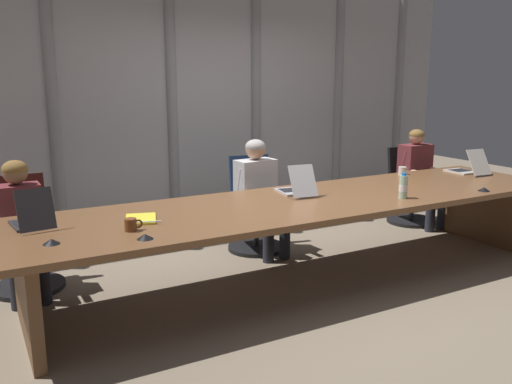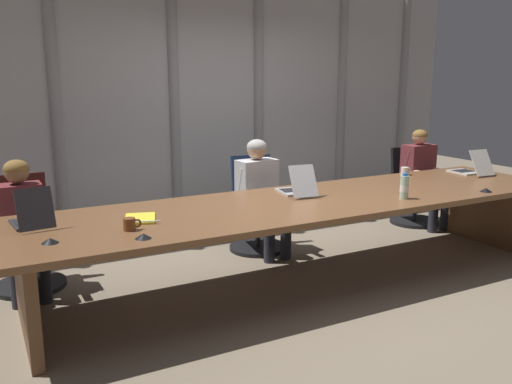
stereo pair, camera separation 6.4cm
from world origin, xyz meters
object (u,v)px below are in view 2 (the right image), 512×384
object	(u,v)px
laptop_left_end	(32,218)
water_bottle_primary	(404,187)
conference_mic_right_side	(486,190)
coffee_mug_far	(405,171)
conference_mic_left_side	(143,236)
coffee_mug_near	(130,224)
person_center	(423,173)
conference_mic_middle	(50,241)
office_chair_center	(413,195)
person_left_mid	(261,189)
office_chair_left_end	(26,246)
laptop_center	(470,169)
person_left_end	(22,219)
laptop_left_mid	(296,188)
office_chair_left_mid	(256,215)
spiral_notepad	(140,219)

from	to	relation	value
laptop_left_end	water_bottle_primary	bearing A→B (deg)	-107.60
water_bottle_primary	conference_mic_right_side	xyz separation A→B (m)	(0.88, -0.14, -0.08)
water_bottle_primary	coffee_mug_far	distance (m)	1.18
conference_mic_left_side	coffee_mug_near	bearing A→B (deg)	96.38
person_center	coffee_mug_near	size ratio (longest dim) A/B	9.11
conference_mic_right_side	water_bottle_primary	bearing A→B (deg)	170.86
laptop_left_end	conference_mic_middle	distance (m)	0.48
water_bottle_primary	office_chair_center	bearing A→B (deg)	43.11
person_left_mid	person_center	size ratio (longest dim) A/B	1.00
office_chair_left_end	conference_mic_right_side	size ratio (longest dim) A/B	8.77
laptop_center	water_bottle_primary	bearing A→B (deg)	115.02
water_bottle_primary	person_left_mid	bearing A→B (deg)	120.72
person_left_mid	person_center	distance (m)	2.22
office_chair_left_end	coffee_mug_far	xyz separation A→B (m)	(3.78, -0.55, 0.43)
person_left_end	office_chair_left_end	bearing A→B (deg)	170.95
person_left_end	conference_mic_left_side	xyz separation A→B (m)	(0.64, -1.32, 0.12)
laptop_left_mid	person_left_mid	distance (m)	0.66
person_center	conference_mic_middle	bearing A→B (deg)	-77.01
office_chair_left_mid	conference_mic_right_side	xyz separation A→B (m)	(1.60, -1.55, 0.41)
laptop_center	person_left_mid	bearing A→B (deg)	77.13
person_left_mid	coffee_mug_far	xyz separation A→B (m)	(1.55, -0.40, 0.12)
person_left_end	coffee_mug_near	size ratio (longest dim) A/B	8.79
office_chair_left_mid	conference_mic_middle	world-z (taller)	office_chair_left_mid
person_left_mid	conference_mic_right_side	xyz separation A→B (m)	(1.62, -1.39, 0.09)
laptop_left_mid	coffee_mug_far	distance (m)	1.57
conference_mic_right_side	spiral_notepad	distance (m)	3.16
person_left_mid	conference_mic_middle	world-z (taller)	person_left_mid
office_chair_center	coffee_mug_near	bearing A→B (deg)	-64.67
laptop_left_end	person_center	bearing A→B (deg)	-88.04
conference_mic_left_side	spiral_notepad	world-z (taller)	conference_mic_left_side
spiral_notepad	conference_mic_left_side	bearing A→B (deg)	-86.53
office_chair_left_end	conference_mic_left_side	world-z (taller)	office_chair_left_end
office_chair_center	conference_mic_left_side	size ratio (longest dim) A/B	8.41
laptop_left_mid	water_bottle_primary	bearing A→B (deg)	-121.25
conference_mic_left_side	spiral_notepad	distance (m)	0.49
laptop_left_mid	person_center	xyz separation A→B (m)	(2.21, 0.65, -0.15)
laptop_center	coffee_mug_far	bearing A→B (deg)	71.97
water_bottle_primary	conference_mic_right_side	distance (m)	0.89
laptop_center	spiral_notepad	distance (m)	3.73
conference_mic_right_side	spiral_notepad	world-z (taller)	conference_mic_right_side
conference_mic_middle	person_center	bearing A→B (deg)	14.62
person_left_mid	spiral_notepad	distance (m)	1.72
laptop_center	conference_mic_middle	xyz separation A→B (m)	(-4.40, -0.48, -0.04)
spiral_notepad	coffee_mug_far	bearing A→B (deg)	25.64
laptop_left_mid	laptop_center	xyz separation A→B (m)	(2.23, -0.02, -0.00)
conference_mic_left_side	person_left_end	bearing A→B (deg)	115.92
office_chair_left_end	person_center	distance (m)	4.46
conference_mic_right_side	laptop_left_mid	bearing A→B (deg)	155.33
laptop_center	conference_mic_middle	distance (m)	4.43
coffee_mug_near	spiral_notepad	xyz separation A→B (m)	(0.14, 0.24, -0.04)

